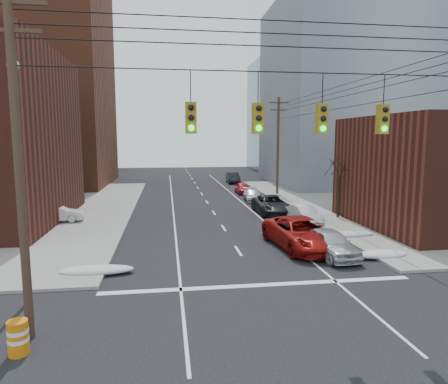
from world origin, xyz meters
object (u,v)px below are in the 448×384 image
object	(u,v)px
parked_car_f	(233,178)
lot_car_d	(5,206)
parked_car_b	(304,214)
parked_car_e	(243,188)
lot_car_b	(60,196)
parked_car_d	(253,195)
parked_car_c	(272,205)
parked_car_a	(330,243)
red_pickup	(301,233)
lot_car_a	(57,214)
construction_barrel	(18,337)

from	to	relation	value
parked_car_f	lot_car_d	world-z (taller)	parked_car_f
parked_car_b	parked_car_e	distance (m)	16.69
parked_car_e	lot_car_b	bearing A→B (deg)	-165.82
parked_car_f	lot_car_d	xyz separation A→B (m)	(-22.99, -21.66, 0.03)
parked_car_b	parked_car_d	xyz separation A→B (m)	(-1.60, 11.11, -0.05)
parked_car_e	lot_car_d	bearing A→B (deg)	-154.56
lot_car_d	parked_car_c	bearing A→B (deg)	-116.43
parked_car_a	parked_car_d	bearing A→B (deg)	84.92
red_pickup	lot_car_a	bearing A→B (deg)	144.39
red_pickup	parked_car_d	bearing A→B (deg)	80.81
parked_car_b	parked_car_e	xyz separation A→B (m)	(-1.60, 16.62, -0.01)
lot_car_b	construction_barrel	bearing A→B (deg)	-170.58
red_pickup	lot_car_a	world-z (taller)	red_pickup
parked_car_e	lot_car_b	xyz separation A→B (m)	(-19.28, -4.63, 0.12)
parked_car_a	parked_car_f	xyz separation A→B (m)	(0.68, 36.74, 0.02)
red_pickup	lot_car_b	distance (m)	26.27
parked_car_b	parked_car_a	bearing A→B (deg)	-106.96
parked_car_f	parked_car_c	bearing A→B (deg)	-89.37
parked_car_d	lot_car_a	bearing A→B (deg)	-149.77
parked_car_b	lot_car_b	xyz separation A→B (m)	(-20.88, 11.98, 0.11)
red_pickup	lot_car_d	bearing A→B (deg)	142.21
parked_car_d	parked_car_e	size ratio (longest dim) A/B	1.09
lot_car_b	lot_car_a	bearing A→B (deg)	-169.67
parked_car_e	lot_car_b	size ratio (longest dim) A/B	0.85
parked_car_e	construction_barrel	xyz separation A→B (m)	(-13.30, -33.58, -0.11)
parked_car_b	lot_car_a	size ratio (longest dim) A/B	1.07
lot_car_a	lot_car_d	distance (m)	6.59
parked_car_e	parked_car_f	world-z (taller)	parked_car_f
parked_car_c	lot_car_a	bearing A→B (deg)	-174.03
lot_car_b	parked_car_a	bearing A→B (deg)	-139.34
lot_car_b	parked_car_b	bearing A→B (deg)	-122.11
red_pickup	lot_car_a	size ratio (longest dim) A/B	1.70
parked_car_a	construction_barrel	world-z (taller)	parked_car_a
lot_car_b	construction_barrel	xyz separation A→B (m)	(5.98, -28.94, -0.23)
parked_car_a	parked_car_e	bearing A→B (deg)	84.92
parked_car_a	lot_car_a	world-z (taller)	parked_car_a
red_pickup	parked_car_b	world-z (taller)	red_pickup
parked_car_c	lot_car_b	xyz separation A→B (m)	(-19.39, 7.92, -0.00)
parked_car_b	parked_car_c	bearing A→B (deg)	103.56
parked_car_d	parked_car_a	bearing A→B (deg)	-87.10
parked_car_c	lot_car_d	bearing A→B (deg)	174.26
parked_car_d	red_pickup	bearing A→B (deg)	-90.31
construction_barrel	parked_car_f	bearing A→B (deg)	72.72
parked_car_b	construction_barrel	bearing A→B (deg)	-137.90
parked_car_e	lot_car_a	bearing A→B (deg)	-139.35
parked_car_c	lot_car_a	xyz separation A→B (m)	(-17.22, -1.80, -0.01)
parked_car_f	parked_car_a	bearing A→B (deg)	-89.06
parked_car_d	lot_car_a	size ratio (longest dim) A/B	1.12
lot_car_a	parked_car_f	bearing A→B (deg)	-41.34
parked_car_f	lot_car_b	size ratio (longest dim) A/B	1.04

